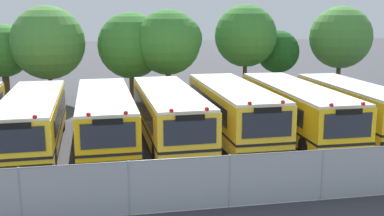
{
  "coord_description": "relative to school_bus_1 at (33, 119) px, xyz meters",
  "views": [
    {
      "loc": [
        -3.14,
        -21.88,
        6.24
      ],
      "look_at": [
        1.06,
        0.0,
        1.6
      ],
      "focal_mm": 43.49,
      "sensor_mm": 36.0,
      "label": 1
    }
  ],
  "objects": [
    {
      "name": "ground_plane",
      "position": [
        6.44,
        -0.12,
        -1.35
      ],
      "size": [
        160.0,
        160.0,
        0.0
      ],
      "primitive_type": "plane",
      "color": "#38383D"
    },
    {
      "name": "school_bus_1",
      "position": [
        0.0,
        0.0,
        0.0
      ],
      "size": [
        2.72,
        10.09,
        2.56
      ],
      "rotation": [
        0.0,
        0.0,
        3.17
      ],
      "color": "yellow",
      "rests_on": "ground_plane"
    },
    {
      "name": "school_bus_2",
      "position": [
        3.29,
        -0.08,
        0.02
      ],
      "size": [
        2.74,
        10.16,
        2.6
      ],
      "rotation": [
        0.0,
        0.0,
        3.16
      ],
      "color": "#EAA80C",
      "rests_on": "ground_plane"
    },
    {
      "name": "school_bus_3",
      "position": [
        6.35,
        -0.28,
        0.05
      ],
      "size": [
        2.76,
        10.18,
        2.67
      ],
      "rotation": [
        0.0,
        0.0,
        3.16
      ],
      "color": "yellow",
      "rests_on": "ground_plane"
    },
    {
      "name": "school_bus_4",
      "position": [
        9.56,
        -0.22,
        0.11
      ],
      "size": [
        2.7,
        9.73,
        2.77
      ],
      "rotation": [
        0.0,
        0.0,
        3.15
      ],
      "color": "yellow",
      "rests_on": "ground_plane"
    },
    {
      "name": "school_bus_5",
      "position": [
        12.82,
        -0.34,
        0.07
      ],
      "size": [
        2.62,
        10.66,
        2.7
      ],
      "rotation": [
        0.0,
        0.0,
        3.14
      ],
      "color": "yellow",
      "rests_on": "ground_plane"
    },
    {
      "name": "school_bus_6",
      "position": [
        16.17,
        -0.03,
        0.03
      ],
      "size": [
        2.45,
        9.29,
        2.62
      ],
      "rotation": [
        0.0,
        0.0,
        3.14
      ],
      "color": "yellow",
      "rests_on": "ground_plane"
    },
    {
      "name": "tree_1",
      "position": [
        -3.61,
        11.85,
        2.24
      ],
      "size": [
        3.92,
        3.63,
        5.42
      ],
      "color": "#4C3823",
      "rests_on": "ground_plane"
    },
    {
      "name": "tree_2",
      "position": [
        -0.42,
        10.92,
        2.86
      ],
      "size": [
        4.98,
        4.98,
        6.65
      ],
      "color": "#4C3823",
      "rests_on": "ground_plane"
    },
    {
      "name": "tree_3",
      "position": [
        5.19,
        10.91,
        2.51
      ],
      "size": [
        4.6,
        4.6,
        6.22
      ],
      "color": "#4C3823",
      "rests_on": "ground_plane"
    },
    {
      "name": "tree_4",
      "position": [
        7.88,
        9.48,
        2.9
      ],
      "size": [
        4.52,
        4.43,
        6.41
      ],
      "color": "#4C3823",
      "rests_on": "ground_plane"
    },
    {
      "name": "tree_5",
      "position": [
        13.38,
        10.55,
        3.21
      ],
      "size": [
        4.48,
        4.48,
        6.75
      ],
      "color": "#4C3823",
      "rests_on": "ground_plane"
    },
    {
      "name": "tree_6",
      "position": [
        16.53,
        11.61,
        1.9
      ],
      "size": [
        3.23,
        3.23,
        4.85
      ],
      "color": "#4C3823",
      "rests_on": "ground_plane"
    },
    {
      "name": "tree_7",
      "position": [
        21.03,
        10.55,
        2.97
      ],
      "size": [
        4.66,
        4.66,
        6.66
      ],
      "color": "#4C3823",
      "rests_on": "ground_plane"
    },
    {
      "name": "chainlink_fence",
      "position": [
        7.14,
        -8.36,
        -0.42
      ],
      "size": [
        25.65,
        0.07,
        1.78
      ],
      "color": "#9EA0A3",
      "rests_on": "ground_plane"
    }
  ]
}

